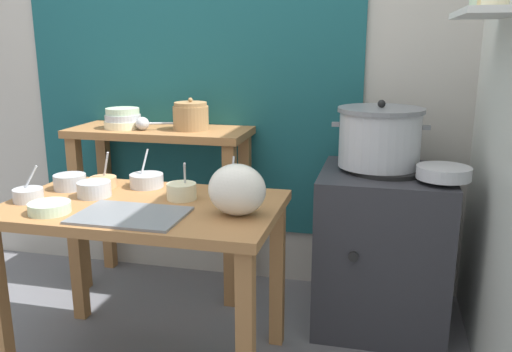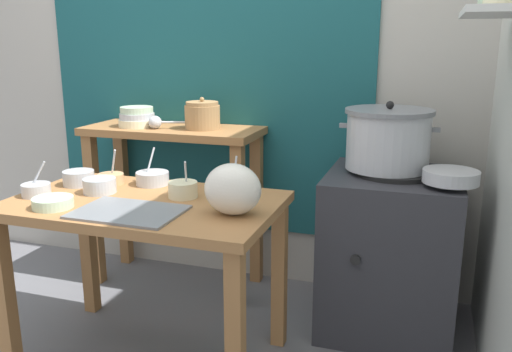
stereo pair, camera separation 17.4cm
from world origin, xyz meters
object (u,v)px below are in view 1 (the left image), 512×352
at_px(prep_table, 144,229).
at_px(steamer_pot, 380,137).
at_px(bowl_stack_enamel, 123,119).
at_px(prep_bowl_0, 70,181).
at_px(prep_bowl_3, 49,207).
at_px(ladle, 145,124).
at_px(wide_pan, 444,173).
at_px(prep_bowl_4, 182,191).
at_px(stove_block, 382,247).
at_px(prep_bowl_7, 94,188).
at_px(clay_pot, 191,116).
at_px(back_shelf_table, 161,169).
at_px(serving_tray, 130,215).
at_px(prep_bowl_2, 235,185).
at_px(prep_bowl_6, 103,181).
at_px(prep_bowl_5, 28,194).
at_px(prep_bowl_1, 147,180).
at_px(plastic_bag, 237,190).

distance_m(prep_table, steamer_pot, 1.14).
relative_size(bowl_stack_enamel, prep_bowl_0, 1.45).
height_order(bowl_stack_enamel, prep_bowl_3, bowl_stack_enamel).
xyz_separation_m(ladle, wide_pan, (1.47, -0.21, -0.13)).
xyz_separation_m(bowl_stack_enamel, prep_bowl_0, (0.03, -0.57, -0.20)).
height_order(prep_bowl_3, prep_bowl_4, prep_bowl_4).
bearing_deg(stove_block, prep_bowl_7, -154.63).
height_order(clay_pot, ladle, clay_pot).
relative_size(back_shelf_table, serving_tray, 2.40).
distance_m(prep_table, serving_tray, 0.21).
xyz_separation_m(stove_block, steamer_pot, (-0.04, 0.02, 0.54)).
relative_size(bowl_stack_enamel, prep_bowl_4, 1.25).
bearing_deg(ladle, clay_pot, 17.99).
height_order(prep_bowl_2, prep_bowl_6, prep_bowl_6).
xyz_separation_m(prep_bowl_5, prep_bowl_6, (0.19, 0.27, -0.00)).
distance_m(steamer_pot, prep_bowl_3, 1.46).
height_order(clay_pot, prep_bowl_1, clay_pot).
height_order(bowl_stack_enamel, prep_bowl_0, bowl_stack_enamel).
bearing_deg(prep_bowl_3, serving_tray, 5.53).
relative_size(back_shelf_table, stove_block, 1.23).
bearing_deg(steamer_pot, bowl_stack_enamel, 176.95).
bearing_deg(serving_tray, prep_bowl_6, 130.97).
xyz_separation_m(ladle, prep_bowl_4, (0.42, -0.57, -0.18)).
xyz_separation_m(back_shelf_table, stove_block, (1.19, -0.13, -0.30)).
bearing_deg(stove_block, prep_bowl_3, -147.02).
relative_size(steamer_pot, clay_pot, 2.41).
bearing_deg(prep_bowl_7, prep_bowl_1, 52.47).
bearing_deg(steamer_pot, prep_bowl_6, -159.59).
xyz_separation_m(prep_bowl_6, prep_bowl_7, (0.04, -0.14, 0.01)).
xyz_separation_m(back_shelf_table, prep_bowl_7, (0.00, -0.69, 0.08)).
distance_m(back_shelf_table, prep_bowl_3, 0.93).
distance_m(plastic_bag, prep_bowl_2, 0.30).
bearing_deg(wide_pan, steamer_pot, 147.52).
height_order(prep_table, prep_bowl_0, prep_bowl_0).
relative_size(ladle, prep_bowl_0, 1.93).
distance_m(plastic_bag, wide_pan, 0.92).
bearing_deg(wide_pan, ladle, 171.84).
bearing_deg(ladle, prep_bowl_4, -53.57).
distance_m(prep_table, prep_bowl_7, 0.28).
xyz_separation_m(steamer_pot, ladle, (-1.20, 0.04, 0.02)).
relative_size(steamer_pot, ladle, 1.67).
relative_size(ladle, prep_bowl_7, 1.92).
bearing_deg(wide_pan, serving_tray, -151.92).
bearing_deg(serving_tray, prep_bowl_1, 106.56).
distance_m(prep_table, prep_bowl_1, 0.29).
bearing_deg(prep_bowl_4, prep_bowl_6, 167.03).
distance_m(ladle, prep_bowl_5, 0.79).
height_order(back_shelf_table, prep_bowl_6, back_shelf_table).
height_order(clay_pot, prep_bowl_7, clay_pot).
distance_m(steamer_pot, plastic_bag, 0.85).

